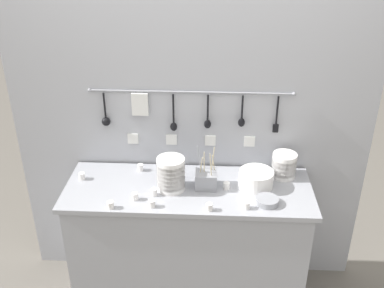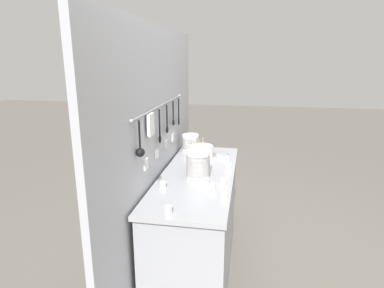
{
  "view_description": "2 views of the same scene",
  "coord_description": "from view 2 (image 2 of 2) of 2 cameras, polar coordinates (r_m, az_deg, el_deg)",
  "views": [
    {
      "loc": [
        0.14,
        -2.32,
        2.41
      ],
      "look_at": [
        0.02,
        0.02,
        1.19
      ],
      "focal_mm": 42.0,
      "sensor_mm": 36.0,
      "label": 1
    },
    {
      "loc": [
        -2.3,
        -0.36,
        1.76
      ],
      "look_at": [
        -0.06,
        0.04,
        1.15
      ],
      "focal_mm": 30.0,
      "sensor_mm": 36.0,
      "label": 2
    }
  ],
  "objects": [
    {
      "name": "back_wall",
      "position": [
        2.51,
        -5.94,
        -2.69
      ],
      "size": [
        2.32,
        0.09,
        1.99
      ],
      "color": "#A8AAB2",
      "rests_on": "ground"
    },
    {
      "name": "plate_stack",
      "position": [
        2.86,
        1.62,
        -1.33
      ],
      "size": [
        0.21,
        0.21,
        0.11
      ],
      "color": "white",
      "rests_on": "counter"
    },
    {
      "name": "cup_back_right",
      "position": [
        2.17,
        3.57,
        -7.66
      ],
      "size": [
        0.04,
        0.04,
        0.04
      ],
      "color": "white",
      "rests_on": "counter"
    },
    {
      "name": "cup_back_left",
      "position": [
        2.05,
        5.74,
        -9.13
      ],
      "size": [
        0.04,
        0.04,
        0.04
      ],
      "color": "white",
      "rests_on": "counter"
    },
    {
      "name": "ground_plane",
      "position": [
        2.91,
        0.97,
        -22.03
      ],
      "size": [
        20.0,
        20.0,
        0.0
      ],
      "primitive_type": "plane",
      "color": "#666059"
    },
    {
      "name": "bowl_stack_back_corner",
      "position": [
        3.04,
        -0.28,
        0.24
      ],
      "size": [
        0.15,
        0.15,
        0.16
      ],
      "color": "white",
      "rests_on": "counter"
    },
    {
      "name": "cup_by_caddy",
      "position": [
        2.69,
        1.79,
        -3.08
      ],
      "size": [
        0.04,
        0.04,
        0.04
      ],
      "color": "white",
      "rests_on": "counter"
    },
    {
      "name": "cup_edge_near",
      "position": [
        2.21,
        -5.19,
        -7.25
      ],
      "size": [
        0.04,
        0.04,
        0.04
      ],
      "color": "white",
      "rests_on": "counter"
    },
    {
      "name": "cup_front_right",
      "position": [
        2.78,
        6.24,
        -2.59
      ],
      "size": [
        0.04,
        0.04,
        0.04
      ],
      "color": "white",
      "rests_on": "counter"
    },
    {
      "name": "counter",
      "position": [
        2.67,
        1.01,
        -14.28
      ],
      "size": [
        1.52,
        0.55,
        0.9
      ],
      "color": "#9EA0A8",
      "rests_on": "ground"
    },
    {
      "name": "bowl_stack_short_front",
      "position": [
        2.34,
        1.09,
        -3.69
      ],
      "size": [
        0.17,
        0.17,
        0.21
      ],
      "color": "white",
      "rests_on": "counter"
    },
    {
      "name": "cup_edge_far",
      "position": [
        2.57,
        6.55,
        -4.02
      ],
      "size": [
        0.04,
        0.04,
        0.04
      ],
      "color": "white",
      "rests_on": "counter"
    },
    {
      "name": "cup_front_left",
      "position": [
        2.27,
        2.58,
        -6.55
      ],
      "size": [
        0.04,
        0.04,
        0.04
      ],
      "color": "white",
      "rests_on": "counter"
    },
    {
      "name": "cup_mid_row",
      "position": [
        2.27,
        5.6,
        -6.7
      ],
      "size": [
        0.04,
        0.04,
        0.04
      ],
      "color": "white",
      "rests_on": "counter"
    },
    {
      "name": "steel_mixing_bowl",
      "position": [
        2.9,
        5.34,
        -1.87
      ],
      "size": [
        0.13,
        0.13,
        0.04
      ],
      "color": "#93969E",
      "rests_on": "counter"
    },
    {
      "name": "cutlery_caddy",
      "position": [
        2.56,
        1.02,
        -3.22
      ],
      "size": [
        0.13,
        0.13,
        0.26
      ],
      "color": "#93969E",
      "rests_on": "counter"
    },
    {
      "name": "cup_centre",
      "position": [
        1.87,
        -4.22,
        -11.57
      ],
      "size": [
        0.04,
        0.04,
        0.04
      ],
      "color": "white",
      "rests_on": "counter"
    }
  ]
}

